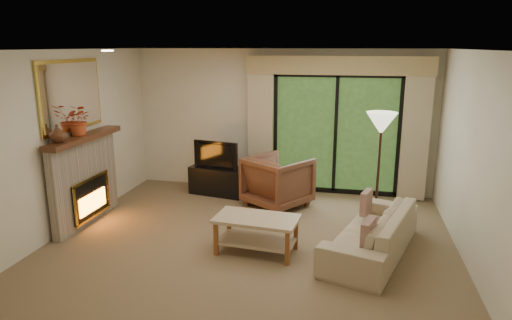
% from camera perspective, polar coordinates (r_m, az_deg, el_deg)
% --- Properties ---
extents(floor, '(5.50, 5.50, 0.00)m').
position_cam_1_polar(floor, '(6.44, -0.57, -10.18)').
color(floor, brown).
rests_on(floor, ground).
extents(ceiling, '(5.50, 5.50, 0.00)m').
position_cam_1_polar(ceiling, '(5.87, -0.64, 13.63)').
color(ceiling, white).
rests_on(ceiling, ground).
extents(wall_back, '(5.00, 0.00, 5.00)m').
position_cam_1_polar(wall_back, '(8.43, 3.16, 4.89)').
color(wall_back, beige).
rests_on(wall_back, ground).
extents(wall_front, '(5.00, 0.00, 5.00)m').
position_cam_1_polar(wall_front, '(3.73, -9.19, -7.31)').
color(wall_front, beige).
rests_on(wall_front, ground).
extents(wall_left, '(0.00, 5.00, 5.00)m').
position_cam_1_polar(wall_left, '(7.14, -22.69, 2.12)').
color(wall_left, beige).
rests_on(wall_left, ground).
extents(wall_right, '(0.00, 5.00, 5.00)m').
position_cam_1_polar(wall_right, '(6.06, 25.69, -0.18)').
color(wall_right, beige).
rests_on(wall_right, ground).
extents(fireplace, '(0.24, 1.70, 1.37)m').
position_cam_1_polar(fireplace, '(7.37, -20.60, -2.26)').
color(fireplace, gray).
rests_on(fireplace, floor).
extents(mirror, '(0.07, 1.45, 1.02)m').
position_cam_1_polar(mirror, '(7.19, -22.05, 7.52)').
color(mirror, gold).
rests_on(mirror, wall_left).
extents(sliding_door, '(2.26, 0.10, 2.16)m').
position_cam_1_polar(sliding_door, '(8.32, 9.91, 3.18)').
color(sliding_door, black).
rests_on(sliding_door, floor).
extents(curtain_left, '(0.45, 0.18, 2.35)m').
position_cam_1_polar(curtain_left, '(8.36, 0.60, 4.13)').
color(curtain_left, tan).
rests_on(curtain_left, floor).
extents(curtain_right, '(0.45, 0.18, 2.35)m').
position_cam_1_polar(curtain_right, '(8.26, 19.31, 3.21)').
color(curtain_right, tan).
rests_on(curtain_right, floor).
extents(cornice, '(3.20, 0.24, 0.32)m').
position_cam_1_polar(cornice, '(8.09, 10.26, 11.57)').
color(cornice, tan).
rests_on(cornice, wall_back).
extents(media_console, '(1.08, 0.64, 0.51)m').
position_cam_1_polar(media_console, '(8.38, -4.71, -2.55)').
color(media_console, black).
rests_on(media_console, floor).
extents(tv, '(0.86, 0.27, 0.49)m').
position_cam_1_polar(tv, '(8.25, -4.78, 0.78)').
color(tv, black).
rests_on(tv, media_console).
extents(armchair, '(1.29, 1.30, 0.86)m').
position_cam_1_polar(armchair, '(7.68, 2.73, -2.69)').
color(armchair, brown).
rests_on(armchair, floor).
extents(sofa, '(1.36, 2.19, 0.60)m').
position_cam_1_polar(sofa, '(6.18, 14.26, -8.71)').
color(sofa, tan).
rests_on(sofa, floor).
extents(pillow_near, '(0.19, 0.37, 0.36)m').
position_cam_1_polar(pillow_near, '(5.56, 13.85, -9.04)').
color(pillow_near, brown).
rests_on(pillow_near, sofa).
extents(pillow_far, '(0.18, 0.35, 0.34)m').
position_cam_1_polar(pillow_far, '(6.66, 13.62, -5.14)').
color(pillow_far, brown).
rests_on(pillow_far, sofa).
extents(coffee_table, '(1.13, 0.69, 0.49)m').
position_cam_1_polar(coffee_table, '(6.05, 0.07, -9.31)').
color(coffee_table, tan).
rests_on(coffee_table, floor).
extents(floor_lamp, '(0.51, 0.51, 1.70)m').
position_cam_1_polar(floor_lamp, '(7.12, 15.05, -1.01)').
color(floor_lamp, '#EEE6BE').
rests_on(floor_lamp, floor).
extents(vase, '(0.31, 0.31, 0.25)m').
position_cam_1_polar(vase, '(6.74, -23.57, 3.05)').
color(vase, '#482715').
rests_on(vase, fireplace).
extents(branches, '(0.42, 0.37, 0.45)m').
position_cam_1_polar(branches, '(7.14, -21.25, 4.68)').
color(branches, '#C04923').
rests_on(branches, fireplace).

